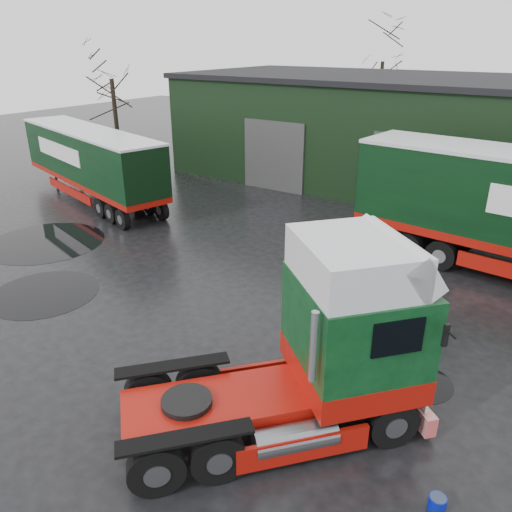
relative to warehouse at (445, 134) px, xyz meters
The scene contains 10 objects.
ground 20.35m from the warehouse, 95.71° to the right, with size 100.00×100.00×0.00m, color black.
warehouse is the anchor object (origin of this frame).
hero_tractor 23.15m from the warehouse, 83.80° to the right, with size 3.10×7.30×4.53m, color #0C3818, non-canonical shape.
trailer_left 20.22m from the warehouse, 138.45° to the right, with size 2.57×12.56×3.90m, color silver, non-canonical shape.
wash_bucket 24.10m from the warehouse, 74.44° to the right, with size 0.34×0.34×0.32m, color #07129D.
tree_left 20.64m from the warehouse, 157.17° to the right, with size 4.40×4.40×8.50m, color black, non-canonical shape.
tree_back_a 12.90m from the warehouse, 128.66° to the left, with size 4.40×4.40×9.50m, color black, non-canonical shape.
puddle_0 23.34m from the warehouse, 109.17° to the right, with size 3.76×3.76×0.01m, color black.
puddle_1 20.26m from the warehouse, 75.68° to the right, with size 1.74×1.74×0.01m, color black.
puddle_2 22.49m from the warehouse, 122.13° to the right, with size 5.07×5.07×0.01m, color black.
Camera 1 is at (9.37, -10.59, 8.25)m, focal length 35.00 mm.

